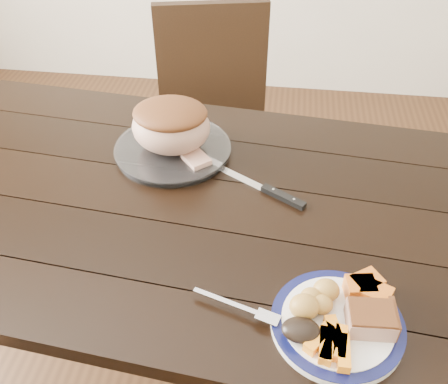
# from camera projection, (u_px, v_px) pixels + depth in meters

# --- Properties ---
(ground) EXTENTS (4.00, 4.00, 0.00)m
(ground) POSITION_uv_depth(u_px,v_px,m) (202.00, 365.00, 1.70)
(ground) COLOR #472B16
(ground) RESTS_ON ground
(dining_table) EXTENTS (1.68, 1.05, 0.75)m
(dining_table) POSITION_uv_depth(u_px,v_px,m) (194.00, 227.00, 1.28)
(dining_table) COLOR black
(dining_table) RESTS_ON ground
(chair_far) EXTENTS (0.51, 0.51, 0.93)m
(chair_far) POSITION_uv_depth(u_px,v_px,m) (215.00, 118.00, 1.93)
(chair_far) COLOR black
(chair_far) RESTS_ON ground
(dinner_plate) EXTENTS (0.25, 0.25, 0.02)m
(dinner_plate) POSITION_uv_depth(u_px,v_px,m) (337.00, 324.00, 0.93)
(dinner_plate) COLOR white
(dinner_plate) RESTS_ON dining_table
(plate_rim) EXTENTS (0.25, 0.25, 0.02)m
(plate_rim) POSITION_uv_depth(u_px,v_px,m) (338.00, 322.00, 0.93)
(plate_rim) COLOR #0B0F3B
(plate_rim) RESTS_ON dinner_plate
(serving_platter) EXTENTS (0.31, 0.31, 0.02)m
(serving_platter) POSITION_uv_depth(u_px,v_px,m) (173.00, 151.00, 1.36)
(serving_platter) COLOR white
(serving_platter) RESTS_ON dining_table
(pork_slice) EXTENTS (0.09, 0.07, 0.04)m
(pork_slice) POSITION_uv_depth(u_px,v_px,m) (370.00, 320.00, 0.91)
(pork_slice) COLOR tan
(pork_slice) RESTS_ON dinner_plate
(roasted_potatoes) EXTENTS (0.10, 0.09, 0.05)m
(roasted_potatoes) POSITION_uv_depth(u_px,v_px,m) (315.00, 300.00, 0.94)
(roasted_potatoes) COLOR gold
(roasted_potatoes) RESTS_ON dinner_plate
(carrot_batons) EXTENTS (0.08, 0.11, 0.02)m
(carrot_batons) POSITION_uv_depth(u_px,v_px,m) (332.00, 343.00, 0.88)
(carrot_batons) COLOR orange
(carrot_batons) RESTS_ON dinner_plate
(pumpkin_wedges) EXTENTS (0.09, 0.09, 0.04)m
(pumpkin_wedges) POSITION_uv_depth(u_px,v_px,m) (367.00, 290.00, 0.96)
(pumpkin_wedges) COLOR orange
(pumpkin_wedges) RESTS_ON dinner_plate
(dark_mushroom) EXTENTS (0.07, 0.05, 0.03)m
(dark_mushroom) POSITION_uv_depth(u_px,v_px,m) (301.00, 330.00, 0.89)
(dark_mushroom) COLOR black
(dark_mushroom) RESTS_ON dinner_plate
(fork) EXTENTS (0.17, 0.07, 0.00)m
(fork) POSITION_uv_depth(u_px,v_px,m) (242.00, 308.00, 0.95)
(fork) COLOR silver
(fork) RESTS_ON dinner_plate
(roast_joint) EXTENTS (0.21, 0.18, 0.14)m
(roast_joint) POSITION_uv_depth(u_px,v_px,m) (171.00, 127.00, 1.31)
(roast_joint) COLOR tan
(roast_joint) RESTS_ON serving_platter
(cut_slice) EXTENTS (0.09, 0.09, 0.02)m
(cut_slice) POSITION_uv_depth(u_px,v_px,m) (196.00, 160.00, 1.30)
(cut_slice) COLOR tan
(cut_slice) RESTS_ON serving_platter
(carving_knife) EXTENTS (0.29, 0.18, 0.01)m
(carving_knife) POSITION_uv_depth(u_px,v_px,m) (270.00, 191.00, 1.23)
(carving_knife) COLOR silver
(carving_knife) RESTS_ON dining_table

